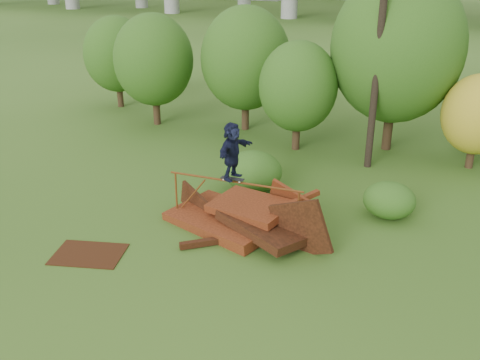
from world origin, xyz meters
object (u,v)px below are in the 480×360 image
at_px(flat_plate, 89,254).
at_px(utility_pole, 381,23).
at_px(scrap_pile, 245,218).
at_px(skater, 232,151).

relative_size(flat_plate, utility_pole, 0.18).
height_order(scrap_pile, utility_pole, utility_pole).
distance_m(skater, flat_plate, 5.09).
bearing_deg(skater, scrap_pile, -92.50).
distance_m(flat_plate, utility_pole, 12.94).
height_order(scrap_pile, skater, skater).
bearing_deg(utility_pole, scrap_pile, -110.20).
relative_size(skater, flat_plate, 0.90).
height_order(scrap_pile, flat_plate, scrap_pile).
relative_size(scrap_pile, utility_pole, 0.52).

